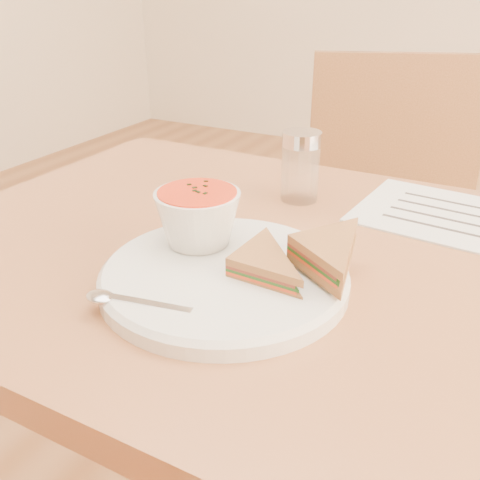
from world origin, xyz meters
The scene contains 9 objects.
dining_table centered at (0.00, 0.00, 0.38)m, with size 1.00×0.70×0.75m, color brown, non-canonical shape.
chair_far centered at (0.05, 0.54, 0.46)m, with size 0.41×0.41×0.92m, color brown, non-canonical shape.
plate centered at (-0.03, -0.11, 0.76)m, with size 0.29×0.29×0.02m, color white, non-canonical shape.
soup_bowl centered at (-0.09, -0.07, 0.80)m, with size 0.10×0.10×0.07m, color white, non-canonical shape.
sandwich_half_a centered at (-0.02, -0.13, 0.78)m, with size 0.09×0.09×0.03m, color #B0793E, non-canonical shape.
sandwich_half_b centered at (0.03, -0.07, 0.79)m, with size 0.10×0.10×0.03m, color #B0793E, non-canonical shape.
spoon centered at (-0.06, -0.21, 0.77)m, with size 0.17×0.03×0.01m, color silver, non-canonical shape.
paper_menu centered at (0.18, 0.21, 0.75)m, with size 0.28×0.21×0.00m, color white, non-canonical shape.
condiment_shaker centered at (-0.05, 0.17, 0.80)m, with size 0.06×0.06×0.11m, color silver, non-canonical shape.
Camera 1 is at (0.24, -0.57, 1.07)m, focal length 40.00 mm.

